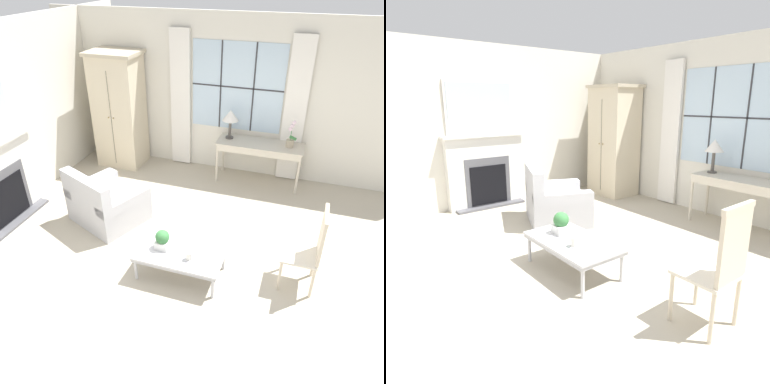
# 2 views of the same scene
# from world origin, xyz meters

# --- Properties ---
(ground_plane) EXTENTS (14.00, 14.00, 0.00)m
(ground_plane) POSITION_xyz_m (0.00, 0.00, 0.00)
(ground_plane) COLOR #B2A893
(wall_back_windowed) EXTENTS (7.20, 0.14, 2.80)m
(wall_back_windowed) POSITION_xyz_m (0.00, 3.02, 1.39)
(wall_back_windowed) COLOR silver
(wall_back_windowed) RESTS_ON ground_plane
(wall_left) EXTENTS (0.06, 7.20, 2.80)m
(wall_left) POSITION_xyz_m (-3.03, 0.60, 1.40)
(wall_left) COLOR silver
(wall_left) RESTS_ON ground_plane
(fireplace) EXTENTS (0.34, 1.46, 2.18)m
(fireplace) POSITION_xyz_m (-2.91, 0.23, 0.74)
(fireplace) COLOR #515156
(fireplace) RESTS_ON ground_plane
(armoire) EXTENTS (0.92, 0.72, 2.14)m
(armoire) POSITION_xyz_m (-2.14, 2.62, 1.08)
(armoire) COLOR beige
(armoire) RESTS_ON ground_plane
(console_table) EXTENTS (1.50, 0.54, 0.76)m
(console_table) POSITION_xyz_m (0.54, 2.67, 0.68)
(console_table) COLOR beige
(console_table) RESTS_ON ground_plane
(table_lamp) EXTENTS (0.28, 0.28, 0.52)m
(table_lamp) POSITION_xyz_m (-0.03, 2.72, 1.16)
(table_lamp) COLOR #4C4742
(table_lamp) RESTS_ON console_table
(armchair_upholstered) EXTENTS (1.25, 1.20, 0.88)m
(armchair_upholstered) POSITION_xyz_m (-1.45, 0.73, 0.28)
(armchair_upholstered) COLOR #B2B2B7
(armchair_upholstered) RESTS_ON ground_plane
(side_chair_wooden) EXTENTS (0.44, 0.44, 1.10)m
(side_chair_wooden) POSITION_xyz_m (1.57, 0.27, 0.61)
(side_chair_wooden) COLOR beige
(side_chair_wooden) RESTS_ON ground_plane
(coffee_table) EXTENTS (1.10, 0.62, 0.37)m
(coffee_table) POSITION_xyz_m (0.04, -0.04, 0.33)
(coffee_table) COLOR #BCBCC1
(coffee_table) RESTS_ON ground_plane
(potted_plant_small) EXTENTS (0.18, 0.18, 0.26)m
(potted_plant_small) POSITION_xyz_m (-0.20, -0.03, 0.49)
(potted_plant_small) COLOR white
(potted_plant_small) RESTS_ON coffee_table
(pillar_candle) EXTENTS (0.12, 0.12, 0.12)m
(pillar_candle) POSITION_xyz_m (0.19, -0.14, 0.42)
(pillar_candle) COLOR silver
(pillar_candle) RESTS_ON coffee_table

